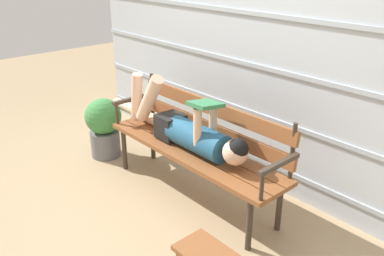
# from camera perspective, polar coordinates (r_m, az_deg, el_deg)

# --- Properties ---
(ground_plane) EXTENTS (12.00, 12.00, 0.00)m
(ground_plane) POSITION_cam_1_polar(r_m,az_deg,el_deg) (3.38, -2.35, -10.51)
(ground_plane) COLOR tan
(house_siding) EXTENTS (4.27, 0.08, 2.49)m
(house_siding) POSITION_cam_1_polar(r_m,az_deg,el_deg) (3.45, 8.19, 12.42)
(house_siding) COLOR #B2BCC6
(house_siding) RESTS_ON ground
(park_bench) EXTENTS (1.74, 0.44, 0.85)m
(park_bench) POSITION_cam_1_polar(r_m,az_deg,el_deg) (3.29, 0.86, -1.86)
(park_bench) COLOR brown
(park_bench) RESTS_ON ground
(reclining_person) EXTENTS (1.78, 0.26, 0.54)m
(reclining_person) POSITION_cam_1_polar(r_m,az_deg,el_deg) (3.27, -1.15, -0.01)
(reclining_person) COLOR #23567A
(potted_plant) EXTENTS (0.36, 0.36, 0.60)m
(potted_plant) POSITION_cam_1_polar(r_m,az_deg,el_deg) (4.08, -12.30, 0.37)
(potted_plant) COLOR slate
(potted_plant) RESTS_ON ground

